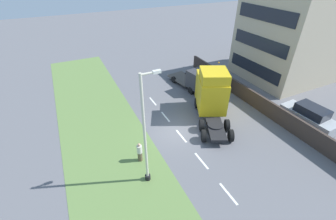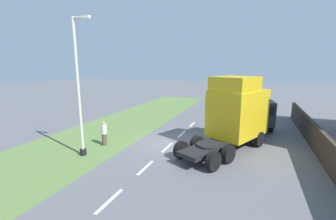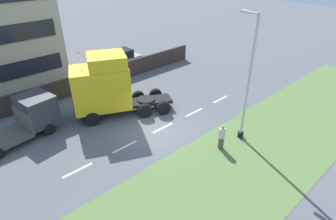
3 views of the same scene
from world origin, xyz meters
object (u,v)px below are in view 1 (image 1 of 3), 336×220
at_px(lorry_cab, 211,93).
at_px(pedestrian, 140,152).
at_px(parked_car, 308,117).
at_px(flatbed_truck, 196,79).
at_px(lamp_post, 146,139).

bearing_deg(lorry_cab, pedestrian, -135.00).
bearing_deg(pedestrian, parked_car, -9.80).
distance_m(flatbed_truck, lamp_post, 13.98).
xyz_separation_m(parked_car, lamp_post, (-15.02, 0.67, 2.59)).
height_order(lorry_cab, parked_car, lorry_cab).
distance_m(lamp_post, pedestrian, 3.40).
distance_m(lorry_cab, lamp_post, 9.73).
distance_m(flatbed_truck, pedestrian, 12.46).
bearing_deg(parked_car, lamp_post, 174.69).
relative_size(flatbed_truck, parked_car, 1.25).
bearing_deg(parked_car, pedestrian, 167.45).
xyz_separation_m(lorry_cab, parked_car, (6.68, -5.53, -1.30)).
bearing_deg(lorry_cab, lamp_post, -124.43).
bearing_deg(lamp_post, flatbed_truck, 45.14).
bearing_deg(lamp_post, pedestrian, 87.56).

